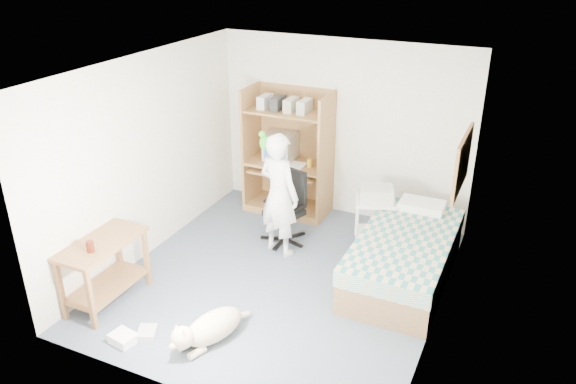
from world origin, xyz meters
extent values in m
plane|color=#4B5766|center=(0.00, 0.00, 0.00)|extent=(4.00, 4.00, 0.00)
cube|color=silver|center=(0.00, 2.00, 1.25)|extent=(3.60, 0.02, 2.50)
cube|color=silver|center=(1.80, 0.00, 1.25)|extent=(0.02, 4.00, 2.50)
cube|color=silver|center=(-1.80, 0.00, 1.25)|extent=(0.02, 4.00, 2.50)
cube|color=white|center=(0.00, 0.00, 2.50)|extent=(3.60, 4.00, 0.02)
cube|color=brown|center=(-1.28, 1.70, 0.90)|extent=(0.04, 0.60, 1.80)
cube|color=brown|center=(-0.12, 1.70, 0.90)|extent=(0.04, 0.60, 1.80)
cube|color=brown|center=(-0.70, 1.99, 0.90)|extent=(1.20, 0.02, 1.80)
cube|color=brown|center=(-0.70, 1.70, 0.74)|extent=(1.12, 0.60, 0.04)
cube|color=brown|center=(-0.70, 1.62, 0.64)|extent=(1.00, 0.50, 0.03)
cube|color=brown|center=(-0.70, 1.70, 1.50)|extent=(1.12, 0.55, 0.03)
cube|color=brown|center=(-0.70, 1.70, 0.05)|extent=(1.12, 0.60, 0.10)
cube|color=brown|center=(1.30, 0.60, 0.18)|extent=(1.00, 2.00, 0.36)
cube|color=teal|center=(1.30, 0.60, 0.46)|extent=(1.02, 2.02, 0.20)
cube|color=white|center=(1.30, 1.40, 0.60)|extent=(0.55, 0.35, 0.12)
cube|color=brown|center=(-1.55, -1.20, 0.73)|extent=(0.50, 1.00, 0.04)
cube|color=brown|center=(-1.75, -1.65, 0.35)|extent=(0.05, 0.05, 0.70)
cube|color=brown|center=(-1.35, -1.65, 0.35)|extent=(0.05, 0.05, 0.70)
cube|color=brown|center=(-1.75, -0.75, 0.35)|extent=(0.05, 0.05, 0.70)
cube|color=brown|center=(-1.35, -0.75, 0.35)|extent=(0.05, 0.05, 0.70)
cube|color=brown|center=(-1.55, -1.20, 0.20)|extent=(0.46, 0.92, 0.03)
cube|color=olive|center=(1.78, 0.90, 1.45)|extent=(0.03, 0.90, 0.60)
cube|color=brown|center=(1.77, 0.90, 1.76)|extent=(0.04, 0.94, 0.04)
cube|color=brown|center=(1.77, 0.90, 1.14)|extent=(0.04, 0.94, 0.04)
cylinder|color=black|center=(-0.35, 0.82, 0.04)|extent=(0.54, 0.54, 0.05)
cylinder|color=black|center=(-0.35, 0.82, 0.21)|extent=(0.05, 0.05, 0.36)
cube|color=black|center=(-0.35, 0.82, 0.42)|extent=(0.52, 0.52, 0.07)
cube|color=black|center=(-0.29, 1.02, 0.72)|extent=(0.38, 0.16, 0.49)
cube|color=black|center=(-0.57, 0.89, 0.56)|extent=(0.12, 0.27, 0.04)
cube|color=black|center=(-0.14, 0.76, 0.56)|extent=(0.12, 0.27, 0.04)
imported|color=white|center=(-0.30, 0.57, 0.80)|extent=(0.67, 0.54, 1.59)
ellipsoid|color=#198914|center=(-0.50, 0.59, 1.44)|extent=(0.12, 0.12, 0.19)
sphere|color=#198914|center=(-0.51, 0.56, 1.56)|extent=(0.08, 0.08, 0.08)
cone|color=orange|center=(-0.52, 0.52, 1.56)|extent=(0.04, 0.04, 0.03)
cylinder|color=#198914|center=(-0.49, 0.64, 1.33)|extent=(0.06, 0.13, 0.11)
ellipsoid|color=beige|center=(-0.15, -1.27, 0.15)|extent=(0.53, 0.73, 0.30)
sphere|color=beige|center=(-0.28, -1.62, 0.22)|extent=(0.22, 0.22, 0.22)
cone|color=beige|center=(-0.34, -1.61, 0.33)|extent=(0.07, 0.07, 0.08)
cone|color=beige|center=(-0.23, -1.65, 0.33)|extent=(0.07, 0.07, 0.08)
ellipsoid|color=beige|center=(-0.31, -1.70, 0.19)|extent=(0.11, 0.14, 0.07)
cylinder|color=beige|center=(-0.03, -0.93, 0.09)|extent=(0.13, 0.22, 0.11)
cube|color=silver|center=(0.73, 1.30, 0.59)|extent=(0.62, 0.56, 0.04)
cube|color=silver|center=(0.73, 1.30, 0.15)|extent=(0.57, 0.51, 0.03)
cylinder|color=silver|center=(0.50, 1.13, 0.30)|extent=(0.03, 0.03, 0.59)
cylinder|color=silver|center=(0.95, 1.13, 0.30)|extent=(0.03, 0.03, 0.59)
cylinder|color=silver|center=(0.50, 1.48, 0.30)|extent=(0.03, 0.03, 0.59)
cylinder|color=silver|center=(0.95, 1.48, 0.30)|extent=(0.03, 0.03, 0.59)
cube|color=#B8B9B3|center=(0.73, 1.30, 0.70)|extent=(0.50, 0.44, 0.18)
cube|color=beige|center=(-0.84, 1.75, 0.96)|extent=(0.41, 0.43, 0.38)
cube|color=navy|center=(-0.83, 1.54, 0.96)|extent=(0.32, 0.02, 0.26)
cube|color=beige|center=(-0.73, 1.58, 0.67)|extent=(0.45, 0.16, 0.03)
cylinder|color=gold|center=(-0.34, 1.65, 0.82)|extent=(0.08, 0.08, 0.12)
cylinder|color=#42150A|center=(-1.50, -1.40, 0.81)|extent=(0.08, 0.08, 0.12)
cube|color=white|center=(-0.94, -1.70, 0.05)|extent=(0.28, 0.24, 0.10)
cube|color=#B8B8B3|center=(-0.78, -1.52, 0.04)|extent=(0.26, 0.28, 0.08)
camera|label=1|loc=(2.43, -5.07, 3.71)|focal=35.00mm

